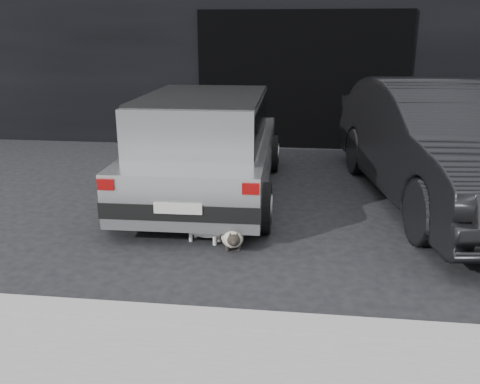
# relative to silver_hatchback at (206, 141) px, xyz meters

# --- Properties ---
(ground) EXTENTS (80.00, 80.00, 0.00)m
(ground) POSITION_rel_silver_hatchback_xyz_m (0.25, -0.70, -0.78)
(ground) COLOR black
(ground) RESTS_ON ground
(building_facade) EXTENTS (34.00, 4.00, 5.00)m
(building_facade) POSITION_rel_silver_hatchback_xyz_m (1.25, 5.30, 1.72)
(building_facade) COLOR black
(building_facade) RESTS_ON ground
(garage_opening) EXTENTS (4.00, 0.10, 2.60)m
(garage_opening) POSITION_rel_silver_hatchback_xyz_m (1.25, 3.29, 0.52)
(garage_opening) COLOR black
(garage_opening) RESTS_ON ground
(curb) EXTENTS (18.00, 0.25, 0.12)m
(curb) POSITION_rel_silver_hatchback_xyz_m (1.25, -3.30, -0.72)
(curb) COLOR gray
(curb) RESTS_ON ground
(silver_hatchback) EXTENTS (2.00, 3.91, 1.43)m
(silver_hatchback) POSITION_rel_silver_hatchback_xyz_m (0.00, 0.00, 0.00)
(silver_hatchback) COLOR #B2B5B7
(silver_hatchback) RESTS_ON ground
(second_car) EXTENTS (2.42, 5.09, 1.61)m
(second_car) POSITION_rel_silver_hatchback_xyz_m (3.14, 0.11, 0.02)
(second_car) COLOR black
(second_car) RESTS_ON ground
(cat_siamese) EXTENTS (0.34, 0.71, 0.25)m
(cat_siamese) POSITION_rel_silver_hatchback_xyz_m (0.60, -1.72, -0.67)
(cat_siamese) COLOR beige
(cat_siamese) RESTS_ON ground
(cat_white) EXTENTS (0.72, 0.35, 0.34)m
(cat_white) POSITION_rel_silver_hatchback_xyz_m (0.31, -1.61, -0.61)
(cat_white) COLOR silver
(cat_white) RESTS_ON ground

